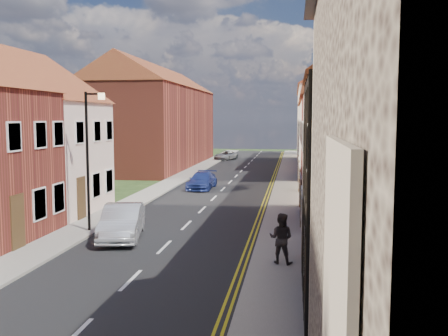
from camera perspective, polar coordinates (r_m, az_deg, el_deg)
name	(u,v)px	position (r m, az deg, el deg)	size (l,w,h in m)	color
road	(214,198)	(31.20, -1.17, -3.47)	(7.00, 90.00, 0.02)	black
pavement_left	(146,196)	(32.19, -8.93, -3.17)	(1.80, 90.00, 0.12)	#9E9690
pavement_right	(285,199)	(30.80, 6.95, -3.54)	(1.80, 90.00, 0.12)	#9E9690
cottage_r_white_near	(418,133)	(19.01, 21.34, 3.75)	(8.30, 6.00, 9.00)	white
cottage_r_cream_mid	(390,129)	(24.30, 18.43, 4.21)	(8.30, 5.20, 9.00)	#973C2C
cottage_r_pink	(372,127)	(29.62, 16.56, 4.47)	(8.30, 6.00, 9.00)	beige
cottage_r_white_far	(360,126)	(34.97, 15.26, 4.68)	(8.30, 5.20, 9.00)	beige
cottage_r_cream_far	(351,125)	(40.34, 14.31, 4.80)	(8.30, 6.00, 9.00)	white
cottage_l_pink	(19,130)	(28.13, -22.43, 4.02)	(8.30, 6.30, 8.80)	beige
block_right_far	(336,115)	(55.57, 12.63, 5.89)	(8.30, 24.20, 10.50)	beige
block_left_far	(156,115)	(52.38, -7.76, 6.00)	(8.30, 24.20, 10.50)	#973C2C
lamppost	(89,152)	(22.25, -15.15, 1.76)	(0.88, 0.15, 6.00)	black
car_mid	(122,222)	(21.25, -11.54, -6.05)	(1.49, 4.29, 1.41)	#B7B8BF
car_far	(202,181)	(35.28, -2.53, -1.46)	(1.65, 4.07, 1.18)	navy
car_distant	(226,155)	(59.67, 0.20, 1.45)	(1.80, 3.91, 1.09)	gray
pedestrian_right	(281,238)	(17.02, 6.54, -7.99)	(0.83, 0.65, 1.71)	black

